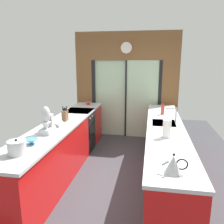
% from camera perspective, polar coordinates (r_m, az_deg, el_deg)
% --- Properties ---
extents(ground_plane, '(5.04, 7.60, 0.02)m').
position_cam_1_polar(ground_plane, '(4.57, 0.71, -13.30)').
color(ground_plane, '#38383D').
extents(back_wall_unit, '(2.64, 0.12, 2.70)m').
position_cam_1_polar(back_wall_unit, '(5.90, 3.58, 8.23)').
color(back_wall_unit, brown).
rests_on(back_wall_unit, ground_plane).
extents(left_counter_run, '(0.62, 3.80, 0.92)m').
position_cam_1_polar(left_counter_run, '(4.20, -12.83, -9.01)').
color(left_counter_run, red).
rests_on(left_counter_run, ground_plane).
extents(right_counter_run, '(0.62, 3.80, 0.92)m').
position_cam_1_polar(right_counter_run, '(4.07, 12.99, -9.81)').
color(right_counter_run, red).
rests_on(right_counter_run, ground_plane).
extents(sink_faucet, '(0.19, 0.02, 0.28)m').
position_cam_1_polar(sink_faucet, '(4.12, 15.33, -0.28)').
color(sink_faucet, '#B7BABC').
rests_on(sink_faucet, right_counter_run).
extents(oven_range, '(0.60, 0.60, 0.92)m').
position_cam_1_polar(oven_range, '(5.19, -8.09, -4.62)').
color(oven_range, black).
rests_on(oven_range, ground_plane).
extents(mixing_bowl_near, '(0.17, 0.17, 0.07)m').
position_cam_1_polar(mixing_bowl_near, '(3.21, -19.55, -6.99)').
color(mixing_bowl_near, teal).
rests_on(mixing_bowl_near, left_counter_run).
extents(mixing_bowl_mid, '(0.21, 0.21, 0.08)m').
position_cam_1_polar(mixing_bowl_mid, '(3.92, -13.64, -2.92)').
color(mixing_bowl_mid, silver).
rests_on(mixing_bowl_mid, left_counter_run).
extents(mixing_bowl_far, '(0.18, 0.18, 0.07)m').
position_cam_1_polar(mixing_bowl_far, '(5.69, -6.00, 2.23)').
color(mixing_bowl_far, '#BC4C38').
rests_on(mixing_bowl_far, left_counter_run).
extents(knife_block, '(0.09, 0.14, 0.27)m').
position_cam_1_polar(knife_block, '(4.24, -11.70, -0.84)').
color(knife_block, brown).
rests_on(knife_block, left_counter_run).
extents(stand_mixer, '(0.17, 0.27, 0.42)m').
position_cam_1_polar(stand_mixer, '(3.58, -16.00, -2.68)').
color(stand_mixer, '#B7BABC').
rests_on(stand_mixer, left_counter_run).
extents(stock_pot, '(0.22, 0.22, 0.20)m').
position_cam_1_polar(stock_pot, '(2.93, -22.77, -8.24)').
color(stock_pot, '#B7BABC').
rests_on(stock_pot, left_counter_run).
extents(kettle, '(0.26, 0.17, 0.21)m').
position_cam_1_polar(kettle, '(2.37, 15.19, -12.60)').
color(kettle, '#B7BABC').
rests_on(kettle, right_counter_run).
extents(soap_bottle, '(0.07, 0.07, 0.25)m').
position_cam_1_polar(soap_bottle, '(4.74, 12.58, 0.66)').
color(soap_bottle, '#B23D2D').
rests_on(soap_bottle, right_counter_run).
extents(paper_towel_roll, '(0.14, 0.14, 0.29)m').
position_cam_1_polar(paper_towel_roll, '(3.36, 13.60, -4.09)').
color(paper_towel_roll, '#B7BABC').
rests_on(paper_towel_roll, right_counter_run).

